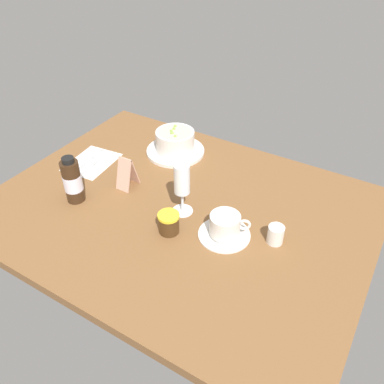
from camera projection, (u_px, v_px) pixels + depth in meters
ground_plane at (179, 211)px, 119.29cm from camera, size 110.00×84.00×3.00cm
porridge_bowl at (175, 143)px, 140.03cm from camera, size 20.65×20.65×9.17cm
cutlery_setting at (91, 162)px, 137.07cm from camera, size 15.54×19.03×0.90cm
coffee_cup at (225, 227)px, 106.88cm from camera, size 14.36×14.36×6.87cm
creamer_jug at (276, 234)px, 105.19cm from camera, size 4.36×5.28×5.76cm
wine_glass at (182, 182)px, 110.41cm from camera, size 6.17×6.17×16.20cm
jam_jar at (169, 223)px, 108.21cm from camera, size 5.98×5.98×6.01cm
sauce_bottle_brown at (73, 181)px, 117.02cm from camera, size 5.51×5.51×15.01cm
menu_card at (127, 172)px, 123.60cm from camera, size 4.85×6.46×10.46cm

